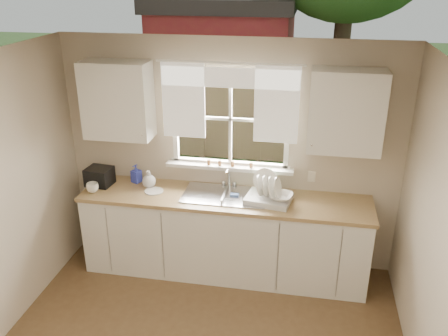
% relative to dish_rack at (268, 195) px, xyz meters
% --- Properties ---
extents(room_walls, '(3.62, 4.02, 2.50)m').
position_rel_dish_rack_xyz_m(room_walls, '(-0.46, -1.73, 0.26)').
color(room_walls, beige).
rests_on(room_walls, ground).
extents(ceiling, '(3.60, 4.00, 0.02)m').
position_rel_dish_rack_xyz_m(ceiling, '(-0.46, -1.67, 1.52)').
color(ceiling, silver).
rests_on(ceiling, room_walls).
extents(window, '(1.38, 0.16, 1.06)m').
position_rel_dish_rack_xyz_m(window, '(-0.46, 0.34, 0.50)').
color(window, white).
rests_on(window, room_walls).
extents(curtains, '(1.50, 0.03, 0.81)m').
position_rel_dish_rack_xyz_m(curtains, '(-0.46, 0.28, 0.95)').
color(curtains, white).
rests_on(curtains, room_walls).
extents(base_cabinets, '(3.00, 0.62, 0.87)m').
position_rel_dish_rack_xyz_m(base_cabinets, '(-0.46, 0.01, -0.55)').
color(base_cabinets, white).
rests_on(base_cabinets, ground).
extents(countertop, '(3.04, 0.65, 0.04)m').
position_rel_dish_rack_xyz_m(countertop, '(-0.46, 0.01, -0.09)').
color(countertop, '#A18150').
rests_on(countertop, base_cabinets).
extents(upper_cabinet_left, '(0.70, 0.33, 0.80)m').
position_rel_dish_rack_xyz_m(upper_cabinet_left, '(-1.61, 0.16, 0.87)').
color(upper_cabinet_left, white).
rests_on(upper_cabinet_left, room_walls).
extents(upper_cabinet_right, '(0.70, 0.33, 0.80)m').
position_rel_dish_rack_xyz_m(upper_cabinet_right, '(0.69, 0.16, 0.87)').
color(upper_cabinet_right, white).
rests_on(upper_cabinet_right, room_walls).
extents(wall_outlet, '(0.08, 0.01, 0.12)m').
position_rel_dish_rack_xyz_m(wall_outlet, '(0.42, 0.32, 0.10)').
color(wall_outlet, beige).
rests_on(wall_outlet, room_walls).
extents(sill_jars, '(0.50, 0.04, 0.06)m').
position_rel_dish_rack_xyz_m(sill_jars, '(-0.47, 0.27, 0.20)').
color(sill_jars, brown).
rests_on(sill_jars, window).
extents(sink, '(0.88, 0.52, 0.40)m').
position_rel_dish_rack_xyz_m(sink, '(-0.46, 0.05, -0.14)').
color(sink, '#B7B7BC').
rests_on(sink, countertop).
extents(dish_rack, '(0.50, 0.41, 0.31)m').
position_rel_dish_rack_xyz_m(dish_rack, '(0.00, 0.00, 0.00)').
color(dish_rack, silver).
rests_on(dish_rack, countertop).
extents(bowl, '(0.27, 0.27, 0.06)m').
position_rel_dish_rack_xyz_m(bowl, '(0.13, -0.05, 0.02)').
color(bowl, silver).
rests_on(bowl, dish_rack).
extents(soap_bottle_a, '(0.12, 0.12, 0.29)m').
position_rel_dish_rack_xyz_m(soap_bottle_a, '(0.00, 0.18, 0.07)').
color(soap_bottle_a, '#2E8D3E').
rests_on(soap_bottle_a, countertop).
extents(soap_bottle_b, '(0.12, 0.12, 0.21)m').
position_rel_dish_rack_xyz_m(soap_bottle_b, '(-1.48, 0.20, 0.03)').
color(soap_bottle_b, '#323FBC').
rests_on(soap_bottle_b, countertop).
extents(soap_bottle_c, '(0.19, 0.19, 0.19)m').
position_rel_dish_rack_xyz_m(soap_bottle_c, '(-1.31, 0.11, 0.02)').
color(soap_bottle_c, beige).
rests_on(soap_bottle_c, countertop).
extents(saucer, '(0.20, 0.20, 0.01)m').
position_rel_dish_rack_xyz_m(saucer, '(-1.22, 0.00, -0.07)').
color(saucer, silver).
rests_on(saucer, countertop).
extents(cup, '(0.14, 0.14, 0.10)m').
position_rel_dish_rack_xyz_m(cup, '(-1.86, -0.12, -0.02)').
color(cup, white).
rests_on(cup, countertop).
extents(black_appliance, '(0.29, 0.26, 0.20)m').
position_rel_dish_rack_xyz_m(black_appliance, '(-1.86, 0.07, 0.03)').
color(black_appliance, black).
rests_on(black_appliance, countertop).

